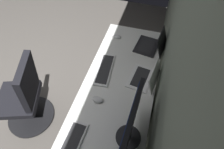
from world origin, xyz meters
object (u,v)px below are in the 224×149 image
at_px(laptop_leftmost, 153,44).
at_px(office_chair, 25,99).
at_px(keyboard_main, 105,69).
at_px(laptop_left, 146,77).
at_px(keyboard_spare, 70,147).
at_px(mouse_spare, 97,99).
at_px(drawer_pedestal, 119,110).
at_px(mouse_main, 117,37).
at_px(monitor_primary, 130,125).

xyz_separation_m(laptop_leftmost, office_chair, (0.88, -1.20, -0.33)).
bearing_deg(keyboard_main, office_chair, -62.00).
bearing_deg(laptop_leftmost, laptop_left, 0.46).
relative_size(laptop_left, keyboard_spare, 0.82).
distance_m(keyboard_main, office_chair, 0.93).
bearing_deg(mouse_spare, keyboard_spare, -8.51).
height_order(laptop_leftmost, laptop_left, laptop_leftmost).
bearing_deg(mouse_spare, keyboard_main, -173.01).
relative_size(keyboard_spare, office_chair, 0.44).
height_order(laptop_left, keyboard_spare, laptop_left).
bearing_deg(drawer_pedestal, mouse_main, -162.66).
bearing_deg(laptop_left, laptop_leftmost, -179.54).
xyz_separation_m(mouse_main, mouse_spare, (0.88, 0.06, 0.00)).
bearing_deg(mouse_main, keyboard_spare, -0.41).
bearing_deg(drawer_pedestal, office_chair, -77.97).
relative_size(drawer_pedestal, keyboard_main, 1.62).
bearing_deg(monitor_primary, office_chair, -99.37).
distance_m(drawer_pedestal, mouse_main, 0.86).
height_order(drawer_pedestal, keyboard_spare, keyboard_spare).
bearing_deg(office_chair, monitor_primary, 80.63).
relative_size(monitor_primary, laptop_leftmost, 1.62).
distance_m(laptop_left, keyboard_main, 0.42).
relative_size(laptop_leftmost, mouse_spare, 3.39).
bearing_deg(monitor_primary, keyboard_main, -147.85).
xyz_separation_m(keyboard_main, mouse_spare, (0.36, 0.04, 0.01)).
height_order(drawer_pedestal, monitor_primary, monitor_primary).
relative_size(laptop_leftmost, laptop_left, 1.01).
bearing_deg(mouse_main, keyboard_main, 1.51).
relative_size(laptop_leftmost, keyboard_main, 0.82).
bearing_deg(drawer_pedestal, monitor_primary, 22.96).
bearing_deg(mouse_main, office_chair, -39.53).
xyz_separation_m(monitor_primary, office_chair, (-0.19, -1.17, -0.52)).
xyz_separation_m(laptop_leftmost, mouse_spare, (0.82, -0.37, -0.04)).
bearing_deg(drawer_pedestal, laptop_left, 133.18).
bearing_deg(monitor_primary, laptop_leftmost, 178.26).
bearing_deg(keyboard_spare, mouse_main, 179.59).
distance_m(laptop_left, office_chair, 1.31).
bearing_deg(laptop_leftmost, office_chair, -53.88).
distance_m(laptop_leftmost, mouse_spare, 0.90).
relative_size(mouse_main, mouse_spare, 1.00).
relative_size(keyboard_main, keyboard_spare, 1.01).
bearing_deg(drawer_pedestal, keyboard_main, -134.05).
xyz_separation_m(monitor_primary, mouse_main, (-1.13, -0.40, -0.23)).
bearing_deg(keyboard_spare, keyboard_main, 178.36).
height_order(laptop_left, mouse_main, laptop_left).
distance_m(laptop_leftmost, laptop_left, 0.47).
height_order(laptop_left, keyboard_main, laptop_left).
xyz_separation_m(drawer_pedestal, mouse_spare, (0.15, -0.17, 0.40)).
distance_m(mouse_main, office_chair, 1.25).
height_order(keyboard_main, keyboard_spare, same).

